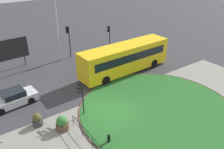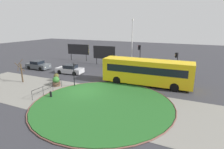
{
  "view_description": "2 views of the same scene",
  "coord_description": "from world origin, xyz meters",
  "px_view_note": "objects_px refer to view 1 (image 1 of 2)",
  "views": [
    {
      "loc": [
        -9.3,
        -13.25,
        11.74
      ],
      "look_at": [
        1.84,
        2.44,
        2.0
      ],
      "focal_mm": 37.39,
      "sensor_mm": 36.0,
      "label": 1
    },
    {
      "loc": [
        11.06,
        -16.32,
        7.43
      ],
      "look_at": [
        2.72,
        1.66,
        1.94
      ],
      "focal_mm": 29.27,
      "sensor_mm": 36.0,
      "label": 2
    }
  ],
  "objects_px": {
    "planter_near_signpost": "(37,120)",
    "traffic_light_near": "(68,35)",
    "bus_yellow": "(125,58)",
    "lamppost_tall": "(57,26)",
    "planter_kerbside": "(62,124)",
    "traffic_light_far": "(109,32)",
    "signpost_directional": "(82,97)",
    "bollard_foreground": "(109,138)",
    "car_near_lane": "(13,99)",
    "billboard_left": "(9,50)"
  },
  "relations": [
    {
      "from": "lamppost_tall",
      "to": "planter_kerbside",
      "type": "bearing_deg",
      "value": -113.76
    },
    {
      "from": "billboard_left",
      "to": "lamppost_tall",
      "type": "bearing_deg",
      "value": -13.22
    },
    {
      "from": "bus_yellow",
      "to": "planter_kerbside",
      "type": "distance_m",
      "value": 11.3
    },
    {
      "from": "traffic_light_near",
      "to": "signpost_directional",
      "type": "bearing_deg",
      "value": 68.46
    },
    {
      "from": "bus_yellow",
      "to": "traffic_light_far",
      "type": "xyz_separation_m",
      "value": [
        2.73,
        7.11,
        0.71
      ]
    },
    {
      "from": "signpost_directional",
      "to": "billboard_left",
      "type": "relative_size",
      "value": 0.67
    },
    {
      "from": "bus_yellow",
      "to": "billboard_left",
      "type": "bearing_deg",
      "value": 139.04
    },
    {
      "from": "car_near_lane",
      "to": "planter_near_signpost",
      "type": "distance_m",
      "value": 4.04
    },
    {
      "from": "traffic_light_far",
      "to": "planter_kerbside",
      "type": "xyz_separation_m",
      "value": [
        -12.74,
        -12.23,
        -1.89
      ]
    },
    {
      "from": "planter_near_signpost",
      "to": "planter_kerbside",
      "type": "distance_m",
      "value": 2.07
    },
    {
      "from": "billboard_left",
      "to": "planter_near_signpost",
      "type": "xyz_separation_m",
      "value": [
        -1.12,
        -11.9,
        -1.8
      ]
    },
    {
      "from": "bollard_foreground",
      "to": "traffic_light_far",
      "type": "height_order",
      "value": "traffic_light_far"
    },
    {
      "from": "car_near_lane",
      "to": "lamppost_tall",
      "type": "distance_m",
      "value": 11.01
    },
    {
      "from": "traffic_light_near",
      "to": "traffic_light_far",
      "type": "height_order",
      "value": "traffic_light_near"
    },
    {
      "from": "bollard_foreground",
      "to": "bus_yellow",
      "type": "height_order",
      "value": "bus_yellow"
    },
    {
      "from": "car_near_lane",
      "to": "traffic_light_near",
      "type": "height_order",
      "value": "traffic_light_near"
    },
    {
      "from": "bus_yellow",
      "to": "traffic_light_near",
      "type": "relative_size",
      "value": 2.7
    },
    {
      "from": "signpost_directional",
      "to": "bollard_foreground",
      "type": "xyz_separation_m",
      "value": [
        -0.14,
        -3.97,
        -1.36
      ]
    },
    {
      "from": "signpost_directional",
      "to": "bus_yellow",
      "type": "relative_size",
      "value": 0.27
    },
    {
      "from": "signpost_directional",
      "to": "traffic_light_near",
      "type": "xyz_separation_m",
      "value": [
        4.6,
        11.8,
        1.25
      ]
    },
    {
      "from": "bus_yellow",
      "to": "planter_kerbside",
      "type": "relative_size",
      "value": 9.25
    },
    {
      "from": "bollard_foreground",
      "to": "planter_kerbside",
      "type": "xyz_separation_m",
      "value": [
        -2.06,
        3.19,
        0.18
      ]
    },
    {
      "from": "traffic_light_far",
      "to": "planter_near_signpost",
      "type": "relative_size",
      "value": 3.15
    },
    {
      "from": "billboard_left",
      "to": "planter_kerbside",
      "type": "relative_size",
      "value": 3.68
    },
    {
      "from": "traffic_light_near",
      "to": "traffic_light_far",
      "type": "distance_m",
      "value": 5.97
    },
    {
      "from": "signpost_directional",
      "to": "bollard_foreground",
      "type": "height_order",
      "value": "signpost_directional"
    },
    {
      "from": "traffic_light_far",
      "to": "billboard_left",
      "type": "distance_m",
      "value": 13.03
    },
    {
      "from": "planter_near_signpost",
      "to": "planter_kerbside",
      "type": "height_order",
      "value": "planter_kerbside"
    },
    {
      "from": "bus_yellow",
      "to": "planter_kerbside",
      "type": "xyz_separation_m",
      "value": [
        -10.01,
        -5.12,
        -1.18
      ]
    },
    {
      "from": "signpost_directional",
      "to": "planter_kerbside",
      "type": "relative_size",
      "value": 2.48
    },
    {
      "from": "traffic_light_near",
      "to": "planter_kerbside",
      "type": "xyz_separation_m",
      "value": [
        -6.8,
        -12.58,
        -2.44
      ]
    },
    {
      "from": "signpost_directional",
      "to": "lamppost_tall",
      "type": "xyz_separation_m",
      "value": [
        3.3,
        11.73,
        2.66
      ]
    },
    {
      "from": "traffic_light_far",
      "to": "planter_kerbside",
      "type": "height_order",
      "value": "traffic_light_far"
    },
    {
      "from": "bollard_foreground",
      "to": "traffic_light_far",
      "type": "distance_m",
      "value": 18.87
    },
    {
      "from": "signpost_directional",
      "to": "bollard_foreground",
      "type": "bearing_deg",
      "value": -92.03
    },
    {
      "from": "bollard_foreground",
      "to": "traffic_light_near",
      "type": "distance_m",
      "value": 16.67
    },
    {
      "from": "planter_near_signpost",
      "to": "traffic_light_near",
      "type": "bearing_deg",
      "value": 53.47
    },
    {
      "from": "bus_yellow",
      "to": "planter_near_signpost",
      "type": "distance_m",
      "value": 11.96
    },
    {
      "from": "traffic_light_far",
      "to": "billboard_left",
      "type": "bearing_deg",
      "value": -8.84
    },
    {
      "from": "traffic_light_far",
      "to": "traffic_light_near",
      "type": "bearing_deg",
      "value": -6.74
    },
    {
      "from": "signpost_directional",
      "to": "traffic_light_near",
      "type": "relative_size",
      "value": 0.73
    },
    {
      "from": "bollard_foreground",
      "to": "bus_yellow",
      "type": "distance_m",
      "value": 11.57
    },
    {
      "from": "planter_kerbside",
      "to": "bus_yellow",
      "type": "bearing_deg",
      "value": 27.08
    },
    {
      "from": "car_near_lane",
      "to": "traffic_light_far",
      "type": "relative_size",
      "value": 1.33
    },
    {
      "from": "bus_yellow",
      "to": "lamppost_tall",
      "type": "bearing_deg",
      "value": 119.63
    },
    {
      "from": "traffic_light_near",
      "to": "planter_kerbside",
      "type": "height_order",
      "value": "traffic_light_near"
    },
    {
      "from": "signpost_directional",
      "to": "planter_near_signpost",
      "type": "height_order",
      "value": "signpost_directional"
    },
    {
      "from": "traffic_light_near",
      "to": "traffic_light_far",
      "type": "bearing_deg",
      "value": 176.37
    },
    {
      "from": "bus_yellow",
      "to": "planter_near_signpost",
      "type": "xyz_separation_m",
      "value": [
        -11.36,
        -3.54,
        -1.24
      ]
    },
    {
      "from": "lamppost_tall",
      "to": "billboard_left",
      "type": "height_order",
      "value": "lamppost_tall"
    }
  ]
}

